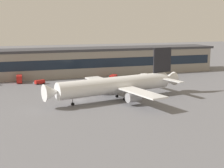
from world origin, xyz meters
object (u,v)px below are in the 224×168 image
(airliner, at_px, (118,85))
(stair_truck, at_px, (19,79))
(pushback_tractor, at_px, (113,76))
(baggage_tug, at_px, (144,77))
(follow_me_car, at_px, (40,82))

(airliner, bearing_deg, stair_truck, 125.11)
(pushback_tractor, xyz_separation_m, stair_truck, (-44.83, 2.02, 0.93))
(airliner, bearing_deg, baggage_tug, 53.62)
(stair_truck, bearing_deg, follow_me_car, -35.73)
(airliner, relative_size, follow_me_car, 11.22)
(pushback_tractor, xyz_separation_m, baggage_tug, (14.09, -6.14, 0.04))
(follow_me_car, distance_m, baggage_tug, 50.54)
(pushback_tractor, relative_size, stair_truck, 0.88)
(follow_me_car, relative_size, baggage_tug, 1.16)
(baggage_tug, bearing_deg, follow_me_car, 177.63)
(airliner, xyz_separation_m, baggage_tug, (27.22, 36.94, -4.22))
(baggage_tug, bearing_deg, airliner, -126.38)
(follow_me_car, relative_size, pushback_tractor, 0.89)
(airliner, height_order, pushback_tractor, airliner)
(follow_me_car, bearing_deg, baggage_tug, -2.37)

